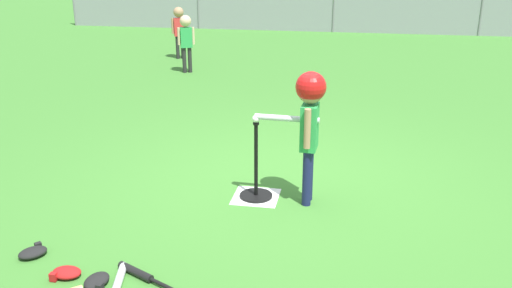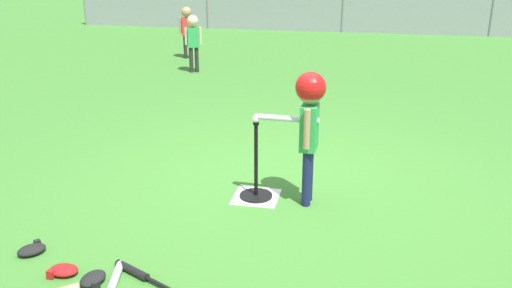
# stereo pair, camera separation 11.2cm
# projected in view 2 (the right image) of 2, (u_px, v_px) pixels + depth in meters

# --- Properties ---
(ground_plane) EXTENTS (60.00, 60.00, 0.00)m
(ground_plane) POSITION_uv_depth(u_px,v_px,m) (282.00, 181.00, 5.71)
(ground_plane) COLOR #3D7A2D
(home_plate) EXTENTS (0.44, 0.44, 0.01)m
(home_plate) POSITION_uv_depth(u_px,v_px,m) (256.00, 196.00, 5.34)
(home_plate) COLOR white
(home_plate) RESTS_ON ground_plane
(batting_tee) EXTENTS (0.32, 0.32, 0.76)m
(batting_tee) POSITION_uv_depth(u_px,v_px,m) (256.00, 185.00, 5.30)
(batting_tee) COLOR black
(batting_tee) RESTS_ON ground_plane
(baseball_on_tee) EXTENTS (0.07, 0.07, 0.07)m
(baseball_on_tee) POSITION_uv_depth(u_px,v_px,m) (256.00, 119.00, 5.08)
(baseball_on_tee) COLOR white
(baseball_on_tee) RESTS_ON batting_tee
(batter_child) EXTENTS (0.65, 0.36, 1.27)m
(batter_child) POSITION_uv_depth(u_px,v_px,m) (309.00, 112.00, 4.93)
(batter_child) COLOR #191E4C
(batter_child) RESTS_ON ground_plane
(fielder_deep_right) EXTENTS (0.31, 0.22, 1.11)m
(fielder_deep_right) POSITION_uv_depth(u_px,v_px,m) (187.00, 25.00, 11.81)
(fielder_deep_right) COLOR #262626
(fielder_deep_right) RESTS_ON ground_plane
(fielder_deep_left) EXTENTS (0.30, 0.22, 1.10)m
(fielder_deep_left) POSITION_uv_depth(u_px,v_px,m) (193.00, 36.00, 10.47)
(fielder_deep_left) COLOR #262626
(fielder_deep_left) RESTS_ON ground_plane
(spare_bat_silver) EXTENTS (0.21, 0.70, 0.06)m
(spare_bat_silver) POSITION_uv_depth(u_px,v_px,m) (114.00, 282.00, 3.93)
(spare_bat_silver) COLOR silver
(spare_bat_silver) RESTS_ON ground_plane
(spare_bat_black) EXTENTS (0.62, 0.34, 0.06)m
(spare_bat_black) POSITION_uv_depth(u_px,v_px,m) (138.00, 273.00, 4.04)
(spare_bat_black) COLOR black
(spare_bat_black) RESTS_ON ground_plane
(glove_by_plate) EXTENTS (0.22, 0.17, 0.07)m
(glove_by_plate) POSITION_uv_depth(u_px,v_px,m) (63.00, 270.00, 4.07)
(glove_by_plate) COLOR #B21919
(glove_by_plate) RESTS_ON ground_plane
(glove_tossed_aside) EXTENTS (0.27, 0.27, 0.07)m
(glove_tossed_aside) POSITION_uv_depth(u_px,v_px,m) (32.00, 250.00, 4.34)
(glove_tossed_aside) COLOR black
(glove_tossed_aside) RESTS_ON ground_plane
(glove_outfield_drop) EXTENTS (0.19, 0.24, 0.07)m
(glove_outfield_drop) POSITION_uv_depth(u_px,v_px,m) (93.00, 279.00, 3.96)
(glove_outfield_drop) COLOR black
(glove_outfield_drop) RESTS_ON ground_plane
(outfield_fence) EXTENTS (16.06, 0.06, 1.15)m
(outfield_fence) POSITION_uv_depth(u_px,v_px,m) (343.00, 10.00, 15.53)
(outfield_fence) COLOR slate
(outfield_fence) RESTS_ON ground_plane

